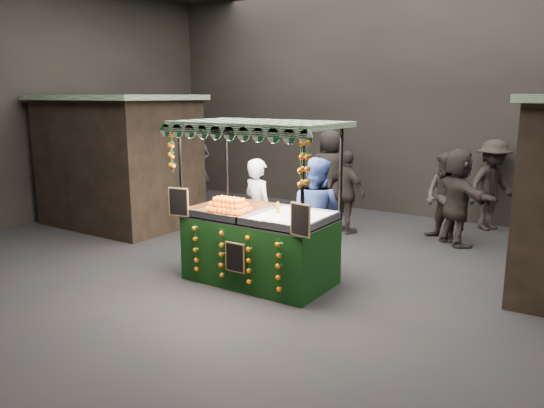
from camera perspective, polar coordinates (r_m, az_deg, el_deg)
The scene contains 12 objects.
ground at distance 7.72m, azimuth 0.35°, elevation -7.82°, with size 12.00×12.00×0.00m, color black.
market_hall at distance 7.32m, azimuth 0.39°, elevation 17.99°, with size 12.10×10.10×5.05m.
neighbour_stall_left at distance 11.04m, azimuth -16.28°, elevation 4.62°, with size 3.00×2.20×2.60m.
juice_stall at distance 7.29m, azimuth -1.43°, elevation -3.26°, with size 2.32×1.36×2.25m.
vendor_grey at distance 8.20m, azimuth -1.51°, elevation -0.71°, with size 0.69×0.57×1.63m.
vendor_blue at distance 7.71m, azimuth 4.72°, elevation -1.25°, with size 0.85×0.67×1.72m.
shopper_0 at distance 12.69m, azimuth -8.12°, elevation 4.05°, with size 0.76×0.59×1.83m.
shopper_1 at distance 9.87m, azimuth 18.31°, elevation 0.70°, with size 0.96×0.88×1.59m.
shopper_2 at distance 10.00m, azimuth 8.10°, elevation 1.24°, with size 1.00×0.67×1.57m.
shopper_3 at distance 11.02m, azimuth 22.80°, elevation 1.91°, with size 1.14×1.31×1.76m.
shopper_4 at distance 11.56m, azimuth 6.22°, elevation 3.44°, with size 1.07×1.05×1.87m.
shopper_5 at distance 9.66m, azimuth 19.51°, elevation 0.70°, with size 1.53×1.40×1.70m.
Camera 1 is at (3.95, -6.11, 2.58)m, focal length 34.60 mm.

